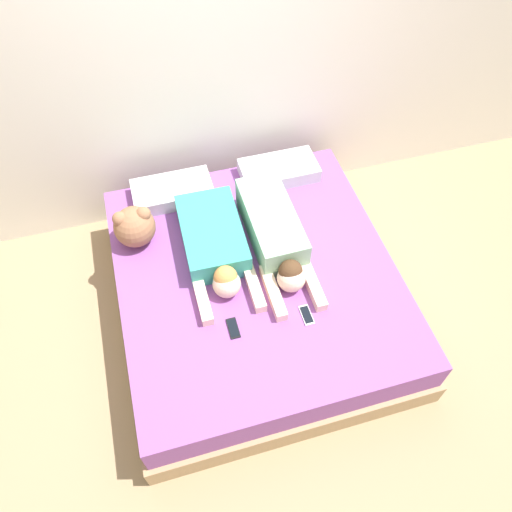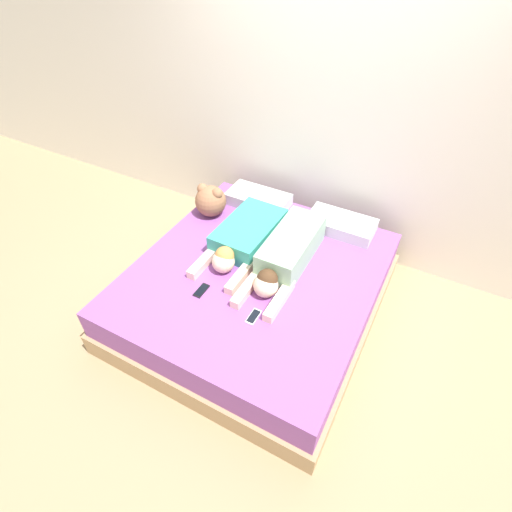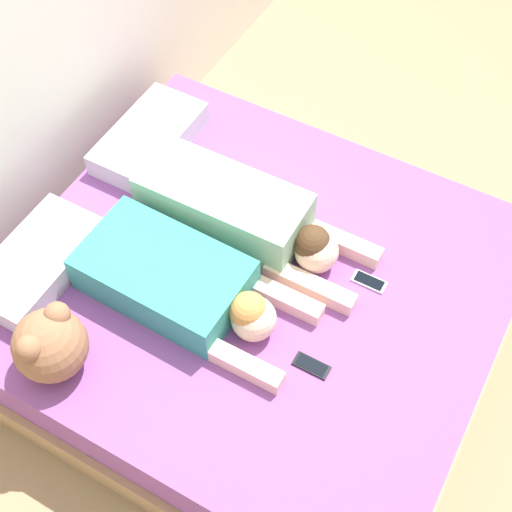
{
  "view_description": "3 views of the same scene",
  "coord_description": "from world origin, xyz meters",
  "px_view_note": "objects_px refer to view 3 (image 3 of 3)",
  "views": [
    {
      "loc": [
        -0.51,
        -1.81,
        3.11
      ],
      "look_at": [
        0.0,
        0.0,
        0.6
      ],
      "focal_mm": 35.0,
      "sensor_mm": 36.0,
      "label": 1
    },
    {
      "loc": [
        1.05,
        -1.95,
        2.61
      ],
      "look_at": [
        0.0,
        0.0,
        0.6
      ],
      "focal_mm": 28.0,
      "sensor_mm": 36.0,
      "label": 2
    },
    {
      "loc": [
        -1.41,
        -0.79,
        2.88
      ],
      "look_at": [
        0.0,
        0.0,
        0.6
      ],
      "focal_mm": 50.0,
      "sensor_mm": 36.0,
      "label": 3
    }
  ],
  "objects_px": {
    "pillow_head_right": "(149,138)",
    "plush_toy": "(50,344)",
    "bed": "(256,306)",
    "person_left": "(183,284)",
    "cell_phone_right": "(369,281)",
    "person_right": "(242,215)",
    "pillow_head_left": "(38,262)",
    "cell_phone_left": "(312,366)"
  },
  "relations": [
    {
      "from": "pillow_head_right",
      "to": "plush_toy",
      "type": "distance_m",
      "value": 1.16
    },
    {
      "from": "pillow_head_left",
      "to": "cell_phone_left",
      "type": "xyz_separation_m",
      "value": [
        0.15,
        -1.17,
        -0.05
      ]
    },
    {
      "from": "bed",
      "to": "cell_phone_left",
      "type": "distance_m",
      "value": 0.51
    },
    {
      "from": "cell_phone_right",
      "to": "plush_toy",
      "type": "distance_m",
      "value": 1.27
    },
    {
      "from": "pillow_head_left",
      "to": "pillow_head_right",
      "type": "height_order",
      "value": "same"
    },
    {
      "from": "plush_toy",
      "to": "cell_phone_right",
      "type": "bearing_deg",
      "value": -43.93
    },
    {
      "from": "pillow_head_left",
      "to": "person_right",
      "type": "relative_size",
      "value": 0.56
    },
    {
      "from": "pillow_head_right",
      "to": "cell_phone_left",
      "type": "bearing_deg",
      "value": -119.07
    },
    {
      "from": "person_left",
      "to": "person_right",
      "type": "relative_size",
      "value": 0.92
    },
    {
      "from": "bed",
      "to": "person_left",
      "type": "xyz_separation_m",
      "value": [
        -0.22,
        0.21,
        0.32
      ]
    },
    {
      "from": "bed",
      "to": "cell_phone_right",
      "type": "height_order",
      "value": "cell_phone_right"
    },
    {
      "from": "plush_toy",
      "to": "cell_phone_left",
      "type": "bearing_deg",
      "value": -61.6
    },
    {
      "from": "plush_toy",
      "to": "bed",
      "type": "bearing_deg",
      "value": -33.16
    },
    {
      "from": "person_right",
      "to": "plush_toy",
      "type": "xyz_separation_m",
      "value": [
        -0.88,
        0.3,
        0.03
      ]
    },
    {
      "from": "pillow_head_left",
      "to": "pillow_head_right",
      "type": "bearing_deg",
      "value": 0.0
    },
    {
      "from": "pillow_head_left",
      "to": "person_left",
      "type": "xyz_separation_m",
      "value": [
        0.18,
        -0.59,
        0.03
      ]
    },
    {
      "from": "bed",
      "to": "plush_toy",
      "type": "bearing_deg",
      "value": 146.84
    },
    {
      "from": "bed",
      "to": "pillow_head_right",
      "type": "distance_m",
      "value": 0.93
    },
    {
      "from": "pillow_head_right",
      "to": "cell_phone_right",
      "type": "relative_size",
      "value": 4.06
    },
    {
      "from": "person_left",
      "to": "plush_toy",
      "type": "height_order",
      "value": "plush_toy"
    },
    {
      "from": "pillow_head_right",
      "to": "cell_phone_left",
      "type": "xyz_separation_m",
      "value": [
        -0.65,
        -1.17,
        -0.05
      ]
    },
    {
      "from": "cell_phone_left",
      "to": "plush_toy",
      "type": "distance_m",
      "value": 0.97
    },
    {
      "from": "person_left",
      "to": "cell_phone_left",
      "type": "height_order",
      "value": "person_left"
    },
    {
      "from": "bed",
      "to": "person_left",
      "type": "relative_size",
      "value": 2.12
    },
    {
      "from": "bed",
      "to": "pillow_head_right",
      "type": "height_order",
      "value": "pillow_head_right"
    },
    {
      "from": "person_right",
      "to": "cell_phone_left",
      "type": "bearing_deg",
      "value": -128.14
    },
    {
      "from": "person_right",
      "to": "person_left",
      "type": "bearing_deg",
      "value": 173.88
    },
    {
      "from": "pillow_head_left",
      "to": "cell_phone_right",
      "type": "distance_m",
      "value": 1.35
    },
    {
      "from": "bed",
      "to": "cell_phone_right",
      "type": "relative_size",
      "value": 14.3
    },
    {
      "from": "pillow_head_left",
      "to": "plush_toy",
      "type": "xyz_separation_m",
      "value": [
        -0.3,
        -0.33,
        0.09
      ]
    },
    {
      "from": "person_right",
      "to": "plush_toy",
      "type": "distance_m",
      "value": 0.93
    },
    {
      "from": "bed",
      "to": "pillow_head_left",
      "type": "xyz_separation_m",
      "value": [
        -0.4,
        0.79,
        0.28
      ]
    },
    {
      "from": "pillow_head_left",
      "to": "plush_toy",
      "type": "height_order",
      "value": "plush_toy"
    },
    {
      "from": "person_right",
      "to": "cell_phone_left",
      "type": "distance_m",
      "value": 0.7
    },
    {
      "from": "cell_phone_left",
      "to": "person_left",
      "type": "bearing_deg",
      "value": 87.14
    },
    {
      "from": "pillow_head_left",
      "to": "cell_phone_left",
      "type": "distance_m",
      "value": 1.18
    },
    {
      "from": "pillow_head_left",
      "to": "cell_phone_left",
      "type": "height_order",
      "value": "pillow_head_left"
    },
    {
      "from": "pillow_head_right",
      "to": "person_right",
      "type": "bearing_deg",
      "value": -109.68
    },
    {
      "from": "pillow_head_right",
      "to": "cell_phone_right",
      "type": "xyz_separation_m",
      "value": [
        -0.2,
        -1.21,
        -0.05
      ]
    },
    {
      "from": "cell_phone_right",
      "to": "cell_phone_left",
      "type": "bearing_deg",
      "value": 175.67
    },
    {
      "from": "person_left",
      "to": "cell_phone_left",
      "type": "xyz_separation_m",
      "value": [
        -0.03,
        -0.59,
        -0.08
      ]
    },
    {
      "from": "person_left",
      "to": "bed",
      "type": "bearing_deg",
      "value": -43.09
    }
  ]
}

